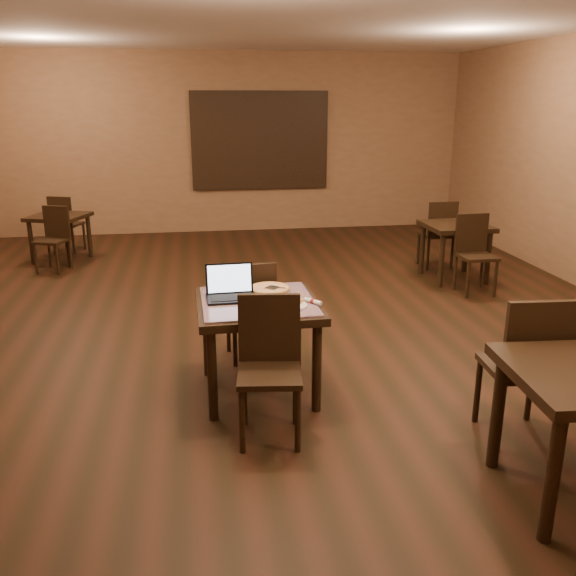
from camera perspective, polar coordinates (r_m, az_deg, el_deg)
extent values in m
plane|color=black|center=(6.13, -1.95, -4.04)|extent=(10.00, 10.00, 0.00)
cube|color=#886245|center=(10.72, -5.38, 13.27)|extent=(8.00, 0.02, 3.00)
cube|color=silver|center=(5.77, -2.28, 24.97)|extent=(8.00, 10.00, 0.02)
cube|color=#26568C|center=(10.73, -2.64, 13.60)|extent=(2.20, 0.04, 1.50)
cube|color=black|center=(10.70, -2.62, 13.59)|extent=(2.34, 0.02, 1.64)
cylinder|color=black|center=(4.40, -7.10, -8.03)|extent=(0.07, 0.07, 0.71)
cylinder|color=black|center=(5.09, -7.59, -4.42)|extent=(0.07, 0.07, 0.71)
cylinder|color=black|center=(4.49, 2.71, -7.36)|extent=(0.07, 0.07, 0.71)
cylinder|color=black|center=(5.17, 0.86, -3.92)|extent=(0.07, 0.07, 0.71)
cube|color=black|center=(4.64, -2.85, -1.67)|extent=(0.94, 0.94, 0.06)
cube|color=#1B1DB5|center=(4.63, -2.85, -1.26)|extent=(0.86, 0.86, 0.02)
cylinder|color=black|center=(4.04, -4.32, -12.37)|extent=(0.04, 0.04, 0.45)
cylinder|color=black|center=(4.36, -4.12, -10.03)|extent=(0.04, 0.04, 0.45)
cylinder|color=black|center=(4.04, 0.93, -12.32)|extent=(0.04, 0.04, 0.45)
cylinder|color=black|center=(4.36, 0.70, -9.99)|extent=(0.04, 0.04, 0.45)
cube|color=black|center=(4.09, -1.73, -8.11)|extent=(0.47, 0.47, 0.04)
cube|color=black|center=(4.16, -1.77, -3.73)|extent=(0.42, 0.09, 0.48)
cylinder|color=black|center=(5.66, -2.22, -3.61)|extent=(0.04, 0.04, 0.42)
cylinder|color=black|center=(5.35, -1.41, -4.85)|extent=(0.04, 0.04, 0.42)
cylinder|color=black|center=(5.60, -5.60, -3.91)|extent=(0.04, 0.04, 0.42)
cylinder|color=black|center=(5.29, -4.98, -5.19)|extent=(0.04, 0.04, 0.42)
cube|color=black|center=(5.39, -3.60, -2.10)|extent=(0.43, 0.43, 0.04)
cube|color=black|center=(5.15, -3.25, -0.17)|extent=(0.40, 0.08, 0.45)
cube|color=black|center=(4.65, -5.37, -0.97)|extent=(0.38, 0.27, 0.02)
cube|color=black|center=(4.74, -5.51, 0.88)|extent=(0.37, 0.07, 0.24)
cube|color=silver|center=(4.73, -5.51, 0.90)|extent=(0.33, 0.05, 0.21)
cylinder|color=white|center=(4.48, 0.19, -1.65)|extent=(0.25, 0.25, 0.01)
cylinder|color=silver|center=(4.86, -1.75, -0.17)|extent=(0.34, 0.34, 0.01)
cylinder|color=beige|center=(4.86, -1.75, -0.04)|extent=(0.31, 0.31, 0.02)
torus|color=#C98B40|center=(4.86, -1.75, 0.00)|extent=(0.32, 0.32, 0.02)
cube|color=silver|center=(4.84, -1.49, 0.03)|extent=(0.24, 0.22, 0.01)
cylinder|color=white|center=(4.55, 2.35, -1.26)|extent=(0.12, 0.14, 0.03)
cylinder|color=maroon|center=(4.55, 2.35, -1.26)|extent=(0.05, 0.04, 0.04)
cylinder|color=black|center=(7.70, 14.16, 2.55)|extent=(0.07, 0.07, 0.68)
cylinder|color=black|center=(8.24, 12.45, 3.62)|extent=(0.07, 0.07, 0.68)
cylinder|color=black|center=(7.97, 18.21, 2.69)|extent=(0.07, 0.07, 0.68)
cylinder|color=black|center=(8.50, 16.30, 3.73)|extent=(0.07, 0.07, 0.68)
cube|color=black|center=(8.02, 15.48, 5.59)|extent=(0.78, 0.78, 0.06)
cylinder|color=black|center=(7.36, 16.48, 0.67)|extent=(0.04, 0.04, 0.43)
cylinder|color=black|center=(7.65, 15.35, 1.40)|extent=(0.04, 0.04, 0.43)
cylinder|color=black|center=(7.51, 18.84, 0.80)|extent=(0.04, 0.04, 0.43)
cylinder|color=black|center=(7.81, 17.65, 1.50)|extent=(0.04, 0.04, 0.43)
cube|color=black|center=(7.52, 17.24, 2.82)|extent=(0.41, 0.41, 0.04)
cube|color=black|center=(7.63, 16.79, 4.98)|extent=(0.40, 0.05, 0.46)
cylinder|color=black|center=(8.90, 14.16, 3.67)|extent=(0.04, 0.04, 0.43)
cylinder|color=black|center=(8.60, 15.09, 3.13)|extent=(0.04, 0.04, 0.43)
cylinder|color=black|center=(8.77, 12.10, 3.61)|extent=(0.04, 0.04, 0.43)
cylinder|color=black|center=(8.46, 12.96, 3.06)|extent=(0.04, 0.04, 0.43)
cube|color=black|center=(8.63, 13.69, 4.88)|extent=(0.41, 0.41, 0.04)
cube|color=black|center=(8.42, 14.30, 6.28)|extent=(0.40, 0.05, 0.46)
cylinder|color=black|center=(9.24, -22.89, 3.94)|extent=(0.06, 0.06, 0.63)
cylinder|color=black|center=(9.70, -21.04, 4.73)|extent=(0.06, 0.06, 0.63)
cylinder|color=black|center=(8.93, -19.87, 3.86)|extent=(0.06, 0.06, 0.63)
cylinder|color=black|center=(9.41, -18.11, 4.67)|extent=(0.06, 0.06, 0.63)
cube|color=black|center=(9.25, -20.69, 6.26)|extent=(0.91, 0.91, 0.05)
cylinder|color=black|center=(8.75, -22.54, 2.52)|extent=(0.04, 0.04, 0.40)
cylinder|color=black|center=(9.01, -21.43, 3.04)|extent=(0.04, 0.04, 0.40)
cylinder|color=black|center=(8.57, -20.76, 2.44)|extent=(0.04, 0.04, 0.40)
cylinder|color=black|center=(8.84, -19.68, 2.97)|extent=(0.04, 0.04, 0.40)
cube|color=black|center=(8.74, -21.25, 4.13)|extent=(0.48, 0.48, 0.04)
cube|color=black|center=(8.84, -20.83, 5.84)|extent=(0.36, 0.16, 0.43)
cylinder|color=black|center=(9.94, -18.53, 4.58)|extent=(0.04, 0.04, 0.40)
cylinder|color=black|center=(9.68, -19.46, 4.16)|extent=(0.04, 0.04, 0.40)
cylinder|color=black|center=(10.11, -20.10, 4.62)|extent=(0.04, 0.04, 0.40)
cylinder|color=black|center=(9.84, -21.06, 4.20)|extent=(0.04, 0.04, 0.40)
cube|color=black|center=(9.85, -19.91, 5.63)|extent=(0.48, 0.48, 0.04)
cube|color=black|center=(9.67, -20.56, 6.76)|extent=(0.36, 0.16, 0.43)
cylinder|color=black|center=(3.51, 23.52, -15.92)|extent=(0.08, 0.08, 0.76)
cylinder|color=black|center=(4.04, 19.02, -10.86)|extent=(0.08, 0.08, 0.76)
cylinder|color=black|center=(4.74, 21.72, -8.77)|extent=(0.04, 0.04, 0.48)
cylinder|color=black|center=(4.43, 23.89, -10.87)|extent=(0.04, 0.04, 0.48)
cylinder|color=black|center=(4.58, 17.32, -9.18)|extent=(0.04, 0.04, 0.48)
cylinder|color=black|center=(4.27, 19.23, -11.42)|extent=(0.04, 0.04, 0.48)
cube|color=black|center=(4.39, 20.90, -6.97)|extent=(0.48, 0.48, 0.04)
cube|color=black|center=(4.12, 22.49, -4.54)|extent=(0.45, 0.08, 0.52)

